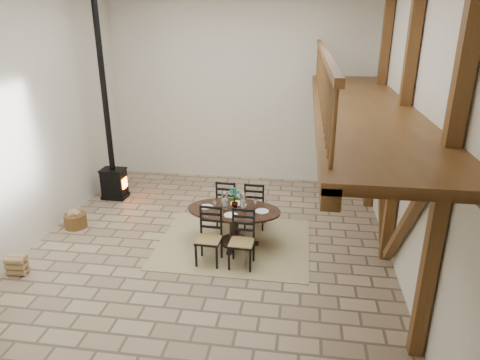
# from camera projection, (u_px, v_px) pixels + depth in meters

# --- Properties ---
(ground) EXTENTS (8.00, 8.00, 0.00)m
(ground) POSITION_uv_depth(u_px,v_px,m) (210.00, 244.00, 8.61)
(ground) COLOR tan
(ground) RESTS_ON ground
(room_shell) EXTENTS (7.02, 8.02, 5.01)m
(room_shell) POSITION_uv_depth(u_px,v_px,m) (274.00, 96.00, 7.39)
(room_shell) COLOR silver
(room_shell) RESTS_ON ground
(rug) EXTENTS (3.00, 2.50, 0.02)m
(rug) POSITION_uv_depth(u_px,v_px,m) (234.00, 243.00, 8.65)
(rug) COLOR tan
(rug) RESTS_ON ground
(dining_table) EXTENTS (1.88, 2.09, 1.19)m
(dining_table) POSITION_uv_depth(u_px,v_px,m) (234.00, 224.00, 8.50)
(dining_table) COLOR black
(dining_table) RESTS_ON ground
(wood_stove) EXTENTS (0.60, 0.47, 5.00)m
(wood_stove) POSITION_uv_depth(u_px,v_px,m) (111.00, 154.00, 10.49)
(wood_stove) COLOR black
(wood_stove) RESTS_ON ground
(log_basket) EXTENTS (0.47, 0.47, 0.39)m
(log_basket) POSITION_uv_depth(u_px,v_px,m) (75.00, 220.00, 9.28)
(log_basket) COLOR brown
(log_basket) RESTS_ON ground
(log_stack) EXTENTS (0.35, 0.26, 0.35)m
(log_stack) POSITION_uv_depth(u_px,v_px,m) (17.00, 265.00, 7.55)
(log_stack) COLOR tan
(log_stack) RESTS_ON ground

